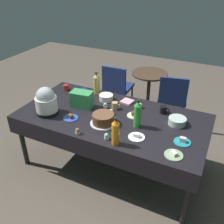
# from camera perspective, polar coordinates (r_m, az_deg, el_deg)

# --- Properties ---
(ground) EXTENTS (9.00, 9.00, 0.00)m
(ground) POSITION_cam_1_polar(r_m,az_deg,el_deg) (3.40, 0.00, -11.69)
(ground) COLOR brown
(potluck_table) EXTENTS (2.20, 1.10, 0.75)m
(potluck_table) POSITION_cam_1_polar(r_m,az_deg,el_deg) (2.98, 0.00, -1.85)
(potluck_table) COLOR black
(potluck_table) RESTS_ON ground
(frosted_layer_cake) EXTENTS (0.29, 0.29, 0.12)m
(frosted_layer_cake) POSITION_cam_1_polar(r_m,az_deg,el_deg) (2.78, -1.98, -1.62)
(frosted_layer_cake) COLOR silver
(frosted_layer_cake) RESTS_ON potluck_table
(slow_cooker) EXTENTS (0.26, 0.26, 0.33)m
(slow_cooker) POSITION_cam_1_polar(r_m,az_deg,el_deg) (3.02, -14.66, 2.31)
(slow_cooker) COLOR black
(slow_cooker) RESTS_ON potluck_table
(glass_salad_bowl) EXTENTS (0.20, 0.20, 0.08)m
(glass_salad_bowl) POSITION_cam_1_polar(r_m,az_deg,el_deg) (2.87, 14.52, -1.99)
(glass_salad_bowl) COLOR #B2C6BC
(glass_salad_bowl) RESTS_ON potluck_table
(ceramic_snack_bowl) EXTENTS (0.18, 0.18, 0.08)m
(ceramic_snack_bowl) POSITION_cam_1_polar(r_m,az_deg,el_deg) (3.27, -1.35, 3.33)
(ceramic_snack_bowl) COLOR silver
(ceramic_snack_bowl) RESTS_ON potluck_table
(dessert_plate_white) EXTENTS (0.17, 0.17, 0.05)m
(dessert_plate_white) POSITION_cam_1_polar(r_m,az_deg,el_deg) (2.60, 5.58, -5.53)
(dessert_plate_white) COLOR white
(dessert_plate_white) RESTS_ON potluck_table
(dessert_plate_sage) EXTENTS (0.18, 0.18, 0.04)m
(dessert_plate_sage) POSITION_cam_1_polar(r_m,az_deg,el_deg) (2.44, 13.77, -9.32)
(dessert_plate_sage) COLOR #8CA87F
(dessert_plate_sage) RESTS_ON potluck_table
(dessert_plate_cobalt) EXTENTS (0.17, 0.17, 0.05)m
(dessert_plate_cobalt) POSITION_cam_1_polar(r_m,az_deg,el_deg) (2.93, -9.33, -1.22)
(dessert_plate_cobalt) COLOR #2D4CB2
(dessert_plate_cobalt) RESTS_ON potluck_table
(dessert_plate_cream) EXTENTS (0.16, 0.16, 0.06)m
(dessert_plate_cream) POSITION_cam_1_polar(r_m,az_deg,el_deg) (2.95, 5.00, -0.64)
(dessert_plate_cream) COLOR beige
(dessert_plate_cream) RESTS_ON potluck_table
(dessert_plate_teal) EXTENTS (0.17, 0.17, 0.06)m
(dessert_plate_teal) POSITION_cam_1_polar(r_m,az_deg,el_deg) (2.62, 15.64, -6.36)
(dessert_plate_teal) COLOR teal
(dessert_plate_teal) RESTS_ON potluck_table
(cupcake_berry) EXTENTS (0.05, 0.05, 0.07)m
(cupcake_berry) POSITION_cam_1_polar(r_m,az_deg,el_deg) (3.10, -1.53, 1.52)
(cupcake_berry) COLOR beige
(cupcake_berry) RESTS_ON potluck_table
(cupcake_rose) EXTENTS (0.05, 0.05, 0.07)m
(cupcake_rose) POSITION_cam_1_polar(r_m,az_deg,el_deg) (2.96, -0.24, 0.01)
(cupcake_rose) COLOR beige
(cupcake_rose) RESTS_ON potluck_table
(cupcake_vanilla) EXTENTS (0.05, 0.05, 0.07)m
(cupcake_vanilla) POSITION_cam_1_polar(r_m,az_deg,el_deg) (3.11, 6.36, 1.46)
(cupcake_vanilla) COLOR beige
(cupcake_vanilla) RESTS_ON potluck_table
(cupcake_cocoa) EXTENTS (0.05, 0.05, 0.07)m
(cupcake_cocoa) POSITION_cam_1_polar(r_m,az_deg,el_deg) (2.65, -7.77, -4.30)
(cupcake_cocoa) COLOR beige
(cupcake_cocoa) RESTS_ON potluck_table
(cupcake_mint) EXTENTS (0.05, 0.05, 0.07)m
(cupcake_mint) POSITION_cam_1_polar(r_m,az_deg,el_deg) (2.55, -1.23, -5.52)
(cupcake_mint) COLOR beige
(cupcake_mint) RESTS_ON potluck_table
(soda_bottle_lime_soda) EXTENTS (0.08, 0.08, 0.33)m
(soda_bottle_lime_soda) POSITION_cam_1_polar(r_m,az_deg,el_deg) (2.69, 5.79, -0.53)
(soda_bottle_lime_soda) COLOR green
(soda_bottle_lime_soda) RESTS_ON potluck_table
(soda_bottle_ginger_ale) EXTENTS (0.08, 0.08, 0.30)m
(soda_bottle_ginger_ale) POSITION_cam_1_polar(r_m,az_deg,el_deg) (3.42, -3.52, 6.41)
(soda_bottle_ginger_ale) COLOR gold
(soda_bottle_ginger_ale) RESTS_ON potluck_table
(soda_bottle_orange_juice) EXTENTS (0.08, 0.08, 0.30)m
(soda_bottle_orange_juice) POSITION_cam_1_polar(r_m,az_deg,el_deg) (2.43, 0.78, -4.57)
(soda_bottle_orange_juice) COLOR orange
(soda_bottle_orange_juice) RESTS_ON potluck_table
(coffee_mug_red) EXTENTS (0.11, 0.07, 0.08)m
(coffee_mug_red) POSITION_cam_1_polar(r_m,az_deg,el_deg) (3.59, -10.31, 5.46)
(coffee_mug_red) COLOR #B2231E
(coffee_mug_red) RESTS_ON potluck_table
(coffee_mug_navy) EXTENTS (0.12, 0.08, 0.09)m
(coffee_mug_navy) POSITION_cam_1_polar(r_m,az_deg,el_deg) (3.42, -6.31, 4.54)
(coffee_mug_navy) COLOR navy
(coffee_mug_navy) RESTS_ON potluck_table
(coffee_mug_tan) EXTENTS (0.12, 0.08, 0.09)m
(coffee_mug_tan) POSITION_cam_1_polar(r_m,az_deg,el_deg) (3.07, 0.67, 1.47)
(coffee_mug_tan) COLOR tan
(coffee_mug_tan) RESTS_ON potluck_table
(coffee_mug_black) EXTENTS (0.12, 0.08, 0.09)m
(coffee_mug_black) POSITION_cam_1_polar(r_m,az_deg,el_deg) (3.04, 11.57, 0.49)
(coffee_mug_black) COLOR black
(coffee_mug_black) RESTS_ON potluck_table
(soda_carton) EXTENTS (0.28, 0.19, 0.20)m
(soda_carton) POSITION_cam_1_polar(r_m,az_deg,el_deg) (3.12, -6.82, 2.89)
(soda_carton) COLOR #338C4C
(soda_carton) RESTS_ON potluck_table
(paper_napkin_stack) EXTENTS (0.16, 0.16, 0.02)m
(paper_napkin_stack) POSITION_cam_1_polar(r_m,az_deg,el_deg) (3.23, 3.45, 2.37)
(paper_napkin_stack) COLOR pink
(paper_napkin_stack) RESTS_ON potluck_table
(maroon_chair_left) EXTENTS (0.45, 0.45, 0.85)m
(maroon_chair_left) POSITION_cam_1_polar(r_m,az_deg,el_deg) (4.33, 1.09, 6.10)
(maroon_chair_left) COLOR navy
(maroon_chair_left) RESTS_ON ground
(maroon_chair_right) EXTENTS (0.52, 0.52, 0.85)m
(maroon_chair_right) POSITION_cam_1_polar(r_m,az_deg,el_deg) (4.07, 13.52, 3.49)
(maroon_chair_right) COLOR navy
(maroon_chair_right) RESTS_ON ground
(round_cafe_table) EXTENTS (0.60, 0.60, 0.72)m
(round_cafe_table) POSITION_cam_1_polar(r_m,az_deg,el_deg) (4.36, 8.33, 6.04)
(round_cafe_table) COLOR #473323
(round_cafe_table) RESTS_ON ground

